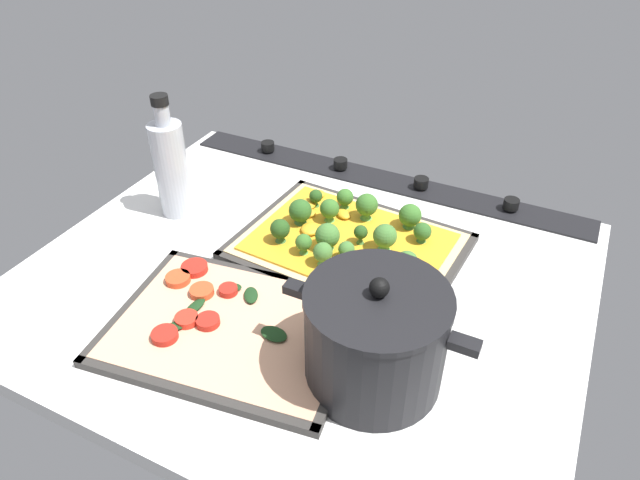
% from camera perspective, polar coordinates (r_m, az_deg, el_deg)
% --- Properties ---
extents(ground_plane, '(0.85, 0.72, 0.03)m').
position_cam_1_polar(ground_plane, '(0.91, -1.67, -4.24)').
color(ground_plane, white).
extents(stove_control_panel, '(0.82, 0.07, 0.03)m').
position_cam_1_polar(stove_control_panel, '(1.14, 5.93, 6.18)').
color(stove_control_panel, black).
rests_on(stove_control_panel, ground_plane).
extents(baking_tray_front, '(0.37, 0.29, 0.01)m').
position_cam_1_polar(baking_tray_front, '(0.95, 2.90, -0.80)').
color(baking_tray_front, '#33302D').
rests_on(baking_tray_front, ground_plane).
extents(broccoli_pizza, '(0.35, 0.27, 0.06)m').
position_cam_1_polar(broccoli_pizza, '(0.94, 2.98, 0.21)').
color(broccoli_pizza, '#D3B77F').
rests_on(broccoli_pizza, baking_tray_front).
extents(baking_tray_back, '(0.37, 0.29, 0.01)m').
position_cam_1_polar(baking_tray_back, '(0.82, -8.63, -8.88)').
color(baking_tray_back, '#33302D').
rests_on(baking_tray_back, ground_plane).
extents(veggie_pizza_back, '(0.34, 0.27, 0.02)m').
position_cam_1_polar(veggie_pizza_back, '(0.82, -9.09, -8.20)').
color(veggie_pizza_back, tan).
rests_on(veggie_pizza_back, baking_tray_back).
extents(cooking_pot, '(0.25, 0.18, 0.16)m').
position_cam_1_polar(cooking_pot, '(0.71, 5.52, -9.64)').
color(cooking_pot, black).
rests_on(cooking_pot, ground_plane).
extents(oil_bottle, '(0.06, 0.06, 0.22)m').
position_cam_1_polar(oil_bottle, '(1.03, -14.61, 7.09)').
color(oil_bottle, '#B7BCC6').
rests_on(oil_bottle, ground_plane).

